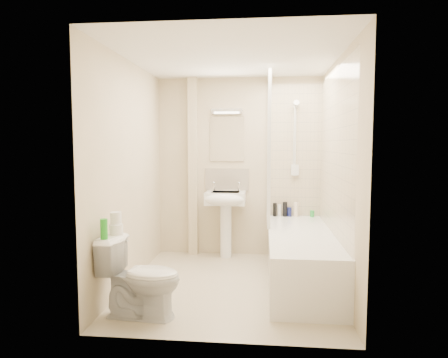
# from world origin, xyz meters

# --- Properties ---
(floor) EXTENTS (2.50, 2.50, 0.00)m
(floor) POSITION_xyz_m (0.00, 0.00, 0.00)
(floor) COLOR beige
(floor) RESTS_ON ground
(wall_back) EXTENTS (2.20, 0.02, 2.40)m
(wall_back) POSITION_xyz_m (0.00, 1.25, 1.20)
(wall_back) COLOR beige
(wall_back) RESTS_ON ground
(wall_left) EXTENTS (0.02, 2.50, 2.40)m
(wall_left) POSITION_xyz_m (-1.10, 0.00, 1.20)
(wall_left) COLOR beige
(wall_left) RESTS_ON ground
(wall_right) EXTENTS (0.02, 2.50, 2.40)m
(wall_right) POSITION_xyz_m (1.10, 0.00, 1.20)
(wall_right) COLOR beige
(wall_right) RESTS_ON ground
(ceiling) EXTENTS (2.20, 2.50, 0.02)m
(ceiling) POSITION_xyz_m (0.00, 0.00, 2.40)
(ceiling) COLOR white
(ceiling) RESTS_ON wall_back
(tile_back) EXTENTS (0.70, 0.01, 1.75)m
(tile_back) POSITION_xyz_m (0.75, 1.24, 1.42)
(tile_back) COLOR beige
(tile_back) RESTS_ON wall_back
(tile_right) EXTENTS (0.01, 2.10, 1.75)m
(tile_right) POSITION_xyz_m (1.09, 0.20, 1.42)
(tile_right) COLOR beige
(tile_right) RESTS_ON wall_right
(pipe_boxing) EXTENTS (0.12, 0.12, 2.40)m
(pipe_boxing) POSITION_xyz_m (-0.62, 1.19, 1.20)
(pipe_boxing) COLOR beige
(pipe_boxing) RESTS_ON ground
(splashback) EXTENTS (0.60, 0.02, 0.30)m
(splashback) POSITION_xyz_m (-0.16, 1.24, 1.03)
(splashback) COLOR beige
(splashback) RESTS_ON wall_back
(mirror) EXTENTS (0.46, 0.01, 0.60)m
(mirror) POSITION_xyz_m (-0.16, 1.24, 1.58)
(mirror) COLOR white
(mirror) RESTS_ON wall_back
(strip_light) EXTENTS (0.42, 0.07, 0.07)m
(strip_light) POSITION_xyz_m (-0.16, 1.22, 1.95)
(strip_light) COLOR silver
(strip_light) RESTS_ON wall_back
(bathtub) EXTENTS (0.70, 2.10, 0.55)m
(bathtub) POSITION_xyz_m (0.75, 0.20, 0.29)
(bathtub) COLOR white
(bathtub) RESTS_ON ground
(shower_screen) EXTENTS (0.04, 0.92, 1.80)m
(shower_screen) POSITION_xyz_m (0.40, 0.80, 1.45)
(shower_screen) COLOR white
(shower_screen) RESTS_ON bathtub
(shower_fixture) EXTENTS (0.10, 0.16, 0.99)m
(shower_fixture) POSITION_xyz_m (0.75, 1.19, 1.55)
(shower_fixture) COLOR white
(shower_fixture) RESTS_ON wall_back
(pedestal_sink) EXTENTS (0.52, 0.48, 1.01)m
(pedestal_sink) POSITION_xyz_m (-0.16, 1.01, 0.71)
(pedestal_sink) COLOR white
(pedestal_sink) RESTS_ON ground
(bottle_black_a) EXTENTS (0.05, 0.05, 0.18)m
(bottle_black_a) POSITION_xyz_m (0.49, 1.16, 0.64)
(bottle_black_a) COLOR black
(bottle_black_a) RESTS_ON bathtub
(bottle_white_a) EXTENTS (0.05, 0.05, 0.16)m
(bottle_white_a) POSITION_xyz_m (0.55, 1.16, 0.63)
(bottle_white_a) COLOR silver
(bottle_white_a) RESTS_ON bathtub
(bottle_black_b) EXTENTS (0.06, 0.06, 0.19)m
(bottle_black_b) POSITION_xyz_m (0.62, 1.16, 0.65)
(bottle_black_b) COLOR black
(bottle_black_b) RESTS_ON bathtub
(bottle_blue) EXTENTS (0.06, 0.06, 0.12)m
(bottle_blue) POSITION_xyz_m (0.68, 1.16, 0.61)
(bottle_blue) COLOR navy
(bottle_blue) RESTS_ON bathtub
(bottle_cream) EXTENTS (0.06, 0.06, 0.19)m
(bottle_cream) POSITION_xyz_m (0.77, 1.16, 0.64)
(bottle_cream) COLOR #F9DEC0
(bottle_cream) RESTS_ON bathtub
(bottle_green) EXTENTS (0.06, 0.06, 0.09)m
(bottle_green) POSITION_xyz_m (0.98, 1.16, 0.59)
(bottle_green) COLOR green
(bottle_green) RESTS_ON bathtub
(toilet) EXTENTS (0.51, 0.76, 0.71)m
(toilet) POSITION_xyz_m (-0.72, -0.85, 0.35)
(toilet) COLOR white
(toilet) RESTS_ON ground
(toilet_roll_lower) EXTENTS (0.12, 0.12, 0.09)m
(toilet_roll_lower) POSITION_xyz_m (-0.97, -0.76, 0.75)
(toilet_roll_lower) COLOR white
(toilet_roll_lower) RESTS_ON toilet
(toilet_roll_upper) EXTENTS (0.10, 0.10, 0.11)m
(toilet_roll_upper) POSITION_xyz_m (-0.98, -0.74, 0.85)
(toilet_roll_upper) COLOR white
(toilet_roll_upper) RESTS_ON toilet_roll_lower
(green_bottle) EXTENTS (0.06, 0.06, 0.17)m
(green_bottle) POSITION_xyz_m (-1.00, -0.95, 0.79)
(green_bottle) COLOR green
(green_bottle) RESTS_ON toilet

